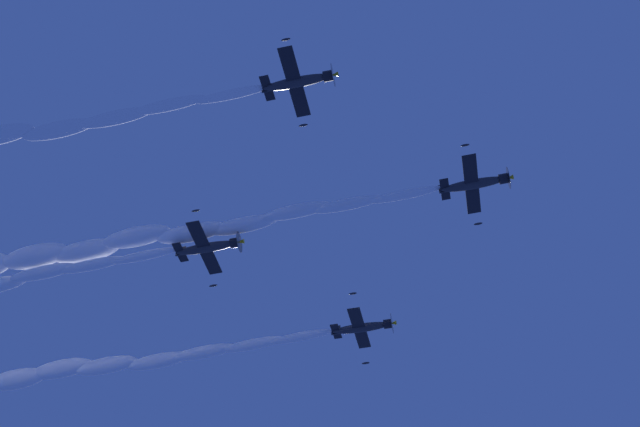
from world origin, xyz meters
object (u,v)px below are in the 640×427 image
at_px(airplane_left_wingman, 363,328).
at_px(airplane_slot_tail, 209,247).
at_px(airplane_lead, 476,184).
at_px(airplane_right_wingman, 299,82).

xyz_separation_m(airplane_left_wingman, airplane_slot_tail, (-14.22, 11.81, -1.33)).
xyz_separation_m(airplane_lead, airplane_right_wingman, (-13.92, 13.09, 0.15)).
bearing_deg(airplane_right_wingman, airplane_slot_tail, 43.75).
bearing_deg(airplane_slot_tail, airplane_right_wingman, -136.25).
relative_size(airplane_left_wingman, airplane_slot_tail, 0.98).
bearing_deg(airplane_left_wingman, airplane_right_wingman, -177.71).
distance_m(airplane_left_wingman, airplane_slot_tail, 18.53).
xyz_separation_m(airplane_lead, airplane_slot_tail, (-0.43, 26.01, -0.70)).
height_order(airplane_lead, airplane_left_wingman, airplane_left_wingman).
height_order(airplane_lead, airplane_right_wingman, airplane_right_wingman).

